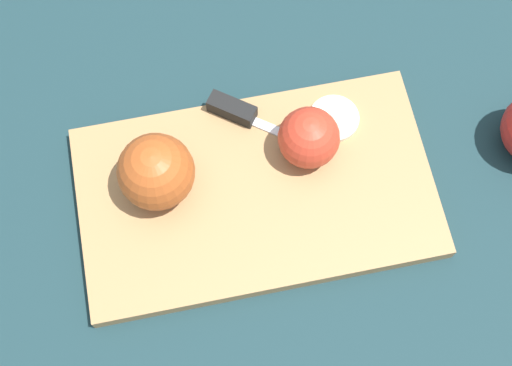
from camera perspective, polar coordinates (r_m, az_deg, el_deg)
The scene contains 6 objects.
ground_plane at distance 0.87m, azimuth 0.00°, elevation -1.00°, with size 4.00×4.00×0.00m, color #193338.
cutting_board at distance 0.86m, azimuth 0.00°, elevation -0.75°, with size 0.46×0.32×0.02m.
apple_half_left at distance 0.81m, azimuth -7.99°, elevation 0.87°, with size 0.09×0.09×0.09m.
apple_half_right at distance 0.83m, azimuth 4.25°, elevation 3.64°, with size 0.07×0.07×0.07m.
knife at distance 0.88m, azimuth -1.53°, elevation 5.75°, with size 0.11×0.12×0.02m.
apple_slice at distance 0.88m, azimuth 6.26°, elevation 5.15°, with size 0.06×0.06×0.01m.
Camera 1 is at (-0.11, -0.28, 0.81)m, focal length 50.00 mm.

